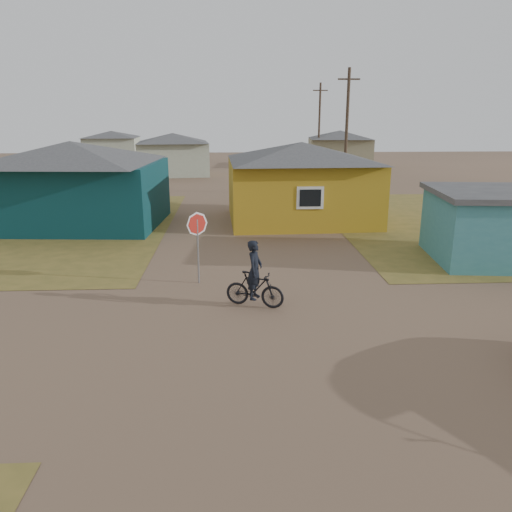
# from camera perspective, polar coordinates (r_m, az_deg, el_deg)

# --- Properties ---
(ground) EXTENTS (120.00, 120.00, 0.00)m
(ground) POSITION_cam_1_polar(r_m,az_deg,el_deg) (11.99, 2.17, -9.95)
(ground) COLOR brown
(house_teal) EXTENTS (8.93, 7.08, 4.00)m
(house_teal) POSITION_cam_1_polar(r_m,az_deg,el_deg) (25.57, -20.13, 7.87)
(house_teal) COLOR #092F34
(house_teal) RESTS_ON ground
(house_yellow) EXTENTS (7.72, 6.76, 3.90)m
(house_yellow) POSITION_cam_1_polar(r_m,az_deg,el_deg) (25.19, 5.16, 8.55)
(house_yellow) COLOR #AE861A
(house_yellow) RESTS_ON ground
(house_pale_west) EXTENTS (7.04, 6.15, 3.60)m
(house_pale_west) POSITION_cam_1_polar(r_m,az_deg,el_deg) (45.14, -9.43, 11.49)
(house_pale_west) COLOR #A5AC94
(house_pale_west) RESTS_ON ground
(house_beige_east) EXTENTS (6.95, 6.05, 3.60)m
(house_beige_east) POSITION_cam_1_polar(r_m,az_deg,el_deg) (52.02, 9.54, 12.06)
(house_beige_east) COLOR gray
(house_beige_east) RESTS_ON ground
(house_pale_north) EXTENTS (6.28, 5.81, 3.40)m
(house_pale_north) POSITION_cam_1_polar(r_m,az_deg,el_deg) (58.31, -16.12, 11.97)
(house_pale_north) COLOR #A5AC94
(house_pale_north) RESTS_ON ground
(utility_pole_near) EXTENTS (1.40, 0.20, 8.00)m
(utility_pole_near) POSITION_cam_1_polar(r_m,az_deg,el_deg) (33.60, 10.30, 13.87)
(utility_pole_near) COLOR #413227
(utility_pole_near) RESTS_ON ground
(utility_pole_far) EXTENTS (1.40, 0.20, 8.00)m
(utility_pole_far) POSITION_cam_1_polar(r_m,az_deg,el_deg) (49.48, 7.24, 14.60)
(utility_pole_far) COLOR #413227
(utility_pole_far) RESTS_ON ground
(stop_sign) EXTENTS (0.74, 0.22, 2.31)m
(stop_sign) POSITION_cam_1_polar(r_m,az_deg,el_deg) (15.68, -6.72, 2.87)
(stop_sign) COLOR gray
(stop_sign) RESTS_ON ground
(cyclist) EXTENTS (1.75, 1.03, 1.91)m
(cyclist) POSITION_cam_1_polar(r_m,az_deg,el_deg) (13.91, -0.14, -3.08)
(cyclist) COLOR black
(cyclist) RESTS_ON ground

